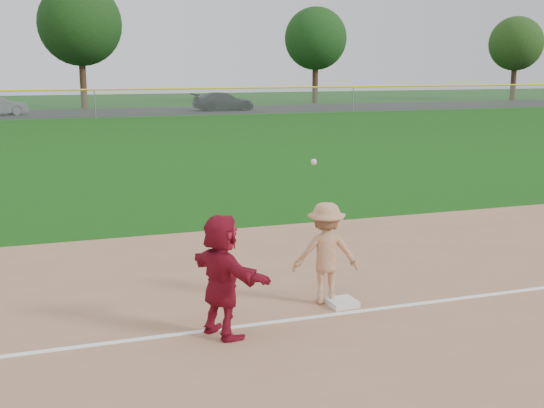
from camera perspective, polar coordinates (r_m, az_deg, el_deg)
name	(u,v)px	position (r m, az deg, el deg)	size (l,w,h in m)	color
ground	(302,300)	(11.11, 2.53, -8.07)	(160.00, 160.00, 0.00)	#12480D
foul_line	(321,316)	(10.41, 4.16, -9.33)	(60.00, 0.10, 0.01)	white
parking_asphalt	(89,113)	(55.99, -15.03, 7.39)	(120.00, 10.00, 0.01)	black
first_base	(342,303)	(10.86, 5.87, -8.21)	(0.42, 0.42, 0.10)	silver
base_runner	(222,276)	(9.43, -4.22, -6.01)	(1.61, 0.51, 1.74)	maroon
car_right	(223,101)	(56.71, -4.09, 8.56)	(2.08, 5.11, 1.48)	black
first_base_play	(326,253)	(10.75, 4.52, -4.12)	(1.16, 0.84, 2.27)	#9F9EA1
outfield_fence	(94,90)	(49.91, -14.65, 9.20)	(110.00, 0.12, 110.00)	#999EA0
tree_2	(80,24)	(61.44, -15.77, 14.29)	(7.00, 7.00, 10.58)	#382414
tree_3	(316,39)	(67.70, 3.67, 13.64)	(6.00, 6.00, 9.19)	#342212
tree_4	(516,44)	(77.50, 19.74, 12.50)	(5.60, 5.60, 8.67)	#332112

